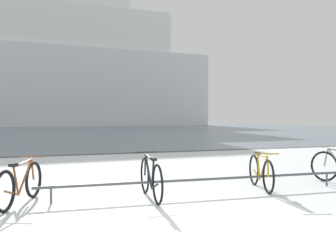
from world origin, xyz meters
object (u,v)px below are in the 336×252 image
at_px(bicycle_1, 151,178).
at_px(bicycle_2, 261,172).
at_px(bicycle_0, 21,184).
at_px(ferry_ship, 70,68).

height_order(bicycle_1, bicycle_2, bicycle_1).
bearing_deg(bicycle_1, bicycle_2, 1.65).
height_order(bicycle_0, bicycle_2, bicycle_2).
distance_m(bicycle_1, bicycle_2, 2.38).
xyz_separation_m(bicycle_0, ferry_ship, (5.76, 54.64, 8.75)).
relative_size(bicycle_0, bicycle_2, 1.04).
bearing_deg(ferry_ship, bicycle_0, -96.01).
bearing_deg(bicycle_2, bicycle_1, -178.35).
xyz_separation_m(bicycle_0, bicycle_2, (4.59, -0.20, 0.00)).
height_order(bicycle_1, ferry_ship, ferry_ship).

